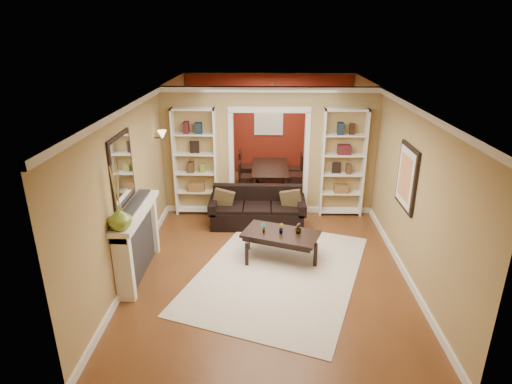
{
  "coord_description": "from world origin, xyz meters",
  "views": [
    {
      "loc": [
        -0.05,
        -7.57,
        3.8
      ],
      "look_at": [
        -0.22,
        -0.8,
        1.2
      ],
      "focal_mm": 30.0,
      "sensor_mm": 36.0,
      "label": 1
    }
  ],
  "objects_px": {
    "bookshelf_left": "(195,162)",
    "bookshelf_right": "(343,164)",
    "fireplace": "(139,242)",
    "coffee_table": "(281,245)",
    "dining_table": "(271,178)",
    "sofa": "(257,207)"
  },
  "relations": [
    {
      "from": "sofa",
      "to": "coffee_table",
      "type": "bearing_deg",
      "value": -72.17
    },
    {
      "from": "dining_table",
      "to": "sofa",
      "type": "bearing_deg",
      "value": 172.0
    },
    {
      "from": "bookshelf_right",
      "to": "fireplace",
      "type": "distance_m",
      "value": 4.47
    },
    {
      "from": "coffee_table",
      "to": "dining_table",
      "type": "xyz_separation_m",
      "value": [
        -0.14,
        3.5,
        0.04
      ]
    },
    {
      "from": "bookshelf_right",
      "to": "fireplace",
      "type": "relative_size",
      "value": 1.35
    },
    {
      "from": "bookshelf_left",
      "to": "bookshelf_right",
      "type": "bearing_deg",
      "value": 0.0
    },
    {
      "from": "fireplace",
      "to": "bookshelf_left",
      "type": "bearing_deg",
      "value": 77.95
    },
    {
      "from": "bookshelf_right",
      "to": "dining_table",
      "type": "relative_size",
      "value": 1.42
    },
    {
      "from": "coffee_table",
      "to": "bookshelf_left",
      "type": "height_order",
      "value": "bookshelf_left"
    },
    {
      "from": "bookshelf_left",
      "to": "dining_table",
      "type": "height_order",
      "value": "bookshelf_left"
    },
    {
      "from": "bookshelf_right",
      "to": "sofa",
      "type": "bearing_deg",
      "value": -161.92
    },
    {
      "from": "coffee_table",
      "to": "fireplace",
      "type": "distance_m",
      "value": 2.4
    },
    {
      "from": "coffee_table",
      "to": "fireplace",
      "type": "bearing_deg",
      "value": -145.98
    },
    {
      "from": "bookshelf_right",
      "to": "fireplace",
      "type": "bearing_deg",
      "value": -145.2
    },
    {
      "from": "sofa",
      "to": "bookshelf_right",
      "type": "distance_m",
      "value": 2.02
    },
    {
      "from": "sofa",
      "to": "fireplace",
      "type": "relative_size",
      "value": 1.14
    },
    {
      "from": "bookshelf_left",
      "to": "bookshelf_right",
      "type": "height_order",
      "value": "same"
    },
    {
      "from": "bookshelf_left",
      "to": "bookshelf_right",
      "type": "distance_m",
      "value": 3.1
    },
    {
      "from": "dining_table",
      "to": "coffee_table",
      "type": "bearing_deg",
      "value": -177.75
    },
    {
      "from": "bookshelf_left",
      "to": "fireplace",
      "type": "distance_m",
      "value": 2.65
    },
    {
      "from": "sofa",
      "to": "bookshelf_left",
      "type": "xyz_separation_m",
      "value": [
        -1.32,
        0.58,
        0.77
      ]
    },
    {
      "from": "sofa",
      "to": "bookshelf_left",
      "type": "height_order",
      "value": "bookshelf_left"
    }
  ]
}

